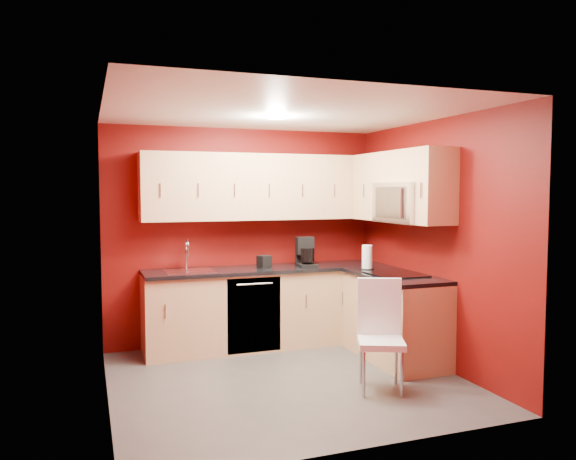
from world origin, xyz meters
TOP-DOWN VIEW (x-y plane):
  - floor at (0.00, 0.00)m, footprint 3.20×3.20m
  - ceiling at (0.00, 0.00)m, footprint 3.20×3.20m
  - wall_back at (0.00, 1.50)m, footprint 3.20×0.00m
  - wall_front at (0.00, -1.50)m, footprint 3.20×0.00m
  - wall_left at (-1.60, 0.00)m, footprint 0.00×3.00m
  - wall_right at (1.60, 0.00)m, footprint 0.00×3.00m
  - base_cabinets_back at (0.20, 1.20)m, footprint 2.80×0.60m
  - base_cabinets_right at (1.30, 0.25)m, footprint 0.60×1.30m
  - countertop_back at (0.20, 1.19)m, footprint 2.80×0.63m
  - countertop_right at (1.29, 0.23)m, footprint 0.63×1.27m
  - upper_cabinets_back at (0.20, 1.32)m, footprint 2.80×0.35m
  - upper_cabinets_right at (1.42, 0.44)m, footprint 0.35×1.55m
  - microwave at (1.39, 0.20)m, footprint 0.42×0.76m
  - cooktop at (1.28, 0.20)m, footprint 0.50×0.55m
  - sink at (-0.70, 1.20)m, footprint 0.52×0.42m
  - dishwasher_front at (-0.05, 0.91)m, footprint 0.60×0.02m
  - downlight at (0.00, 0.30)m, footprint 0.20×0.20m
  - coffee_maker at (0.64, 1.11)m, footprint 0.22×0.28m
  - napkin_holder at (0.15, 1.17)m, footprint 0.16×0.16m
  - paper_towel at (1.19, 0.67)m, footprint 0.19×0.19m
  - dining_chair at (0.70, -0.53)m, footprint 0.53×0.54m

SIDE VIEW (x-z plane):
  - floor at x=0.00m, z-range 0.00..0.00m
  - base_cabinets_back at x=0.20m, z-range 0.00..0.87m
  - base_cabinets_right at x=1.30m, z-range 0.00..0.87m
  - dishwasher_front at x=-0.05m, z-range 0.03..0.84m
  - dining_chair at x=0.70m, z-range 0.00..0.98m
  - countertop_back at x=0.20m, z-range 0.87..0.91m
  - countertop_right at x=1.29m, z-range 0.87..0.91m
  - cooktop at x=1.28m, z-range 0.91..0.92m
  - sink at x=-0.70m, z-range 0.77..1.12m
  - napkin_holder at x=0.15m, z-range 0.91..1.05m
  - paper_towel at x=1.19m, z-range 0.91..1.18m
  - coffee_maker at x=0.64m, z-range 0.91..1.25m
  - wall_back at x=0.00m, z-range -0.35..2.85m
  - wall_front at x=0.00m, z-range -0.35..2.85m
  - wall_left at x=-1.60m, z-range -0.25..2.75m
  - wall_right at x=1.60m, z-range -0.25..2.75m
  - microwave at x=1.39m, z-range 1.45..1.87m
  - upper_cabinets_back at x=0.20m, z-range 1.45..2.20m
  - upper_cabinets_right at x=1.42m, z-range 1.51..2.26m
  - downlight at x=0.00m, z-range 2.48..2.49m
  - ceiling at x=0.00m, z-range 2.50..2.50m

